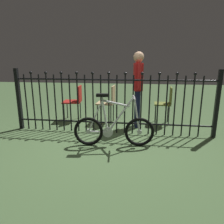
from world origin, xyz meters
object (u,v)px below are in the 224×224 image
object	(u,v)px
bicycle	(114,129)
chair_red	(75,99)
chair_olive	(166,101)
person_visitor	(138,83)
chair_tan	(109,100)

from	to	relation	value
bicycle	chair_red	distance (m)	1.89
chair_olive	bicycle	bearing A→B (deg)	-125.34
chair_olive	person_visitor	world-z (taller)	person_visitor
bicycle	chair_red	xyz separation A→B (m)	(-1.14, 1.49, 0.22)
bicycle	person_visitor	bearing A→B (deg)	71.72
chair_red	person_visitor	bearing A→B (deg)	-12.23
bicycle	person_visitor	size ratio (longest dim) A/B	0.85
chair_red	chair_tan	bearing A→B (deg)	-8.43
chair_tan	chair_olive	bearing A→B (deg)	4.46
bicycle	chair_tan	size ratio (longest dim) A/B	1.57
chair_olive	person_visitor	distance (m)	0.85
chair_tan	person_visitor	xyz separation A→B (m)	(0.67, -0.20, 0.43)
bicycle	chair_olive	size ratio (longest dim) A/B	1.61
chair_tan	chair_red	xyz separation A→B (m)	(-0.86, 0.13, -0.02)
bicycle	person_visitor	xyz separation A→B (m)	(0.38, 1.16, 0.67)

